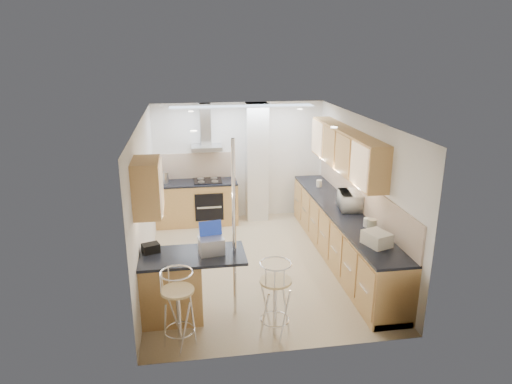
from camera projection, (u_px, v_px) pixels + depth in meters
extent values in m
plane|color=tan|center=(256.00, 264.00, 7.90)|extent=(4.80, 4.80, 0.00)
cube|color=white|center=(239.00, 161.00, 9.78)|extent=(3.60, 0.04, 2.50)
cube|color=white|center=(289.00, 259.00, 5.26)|extent=(3.60, 0.04, 2.50)
cube|color=white|center=(145.00, 201.00, 7.26)|extent=(0.04, 4.80, 2.50)
cube|color=white|center=(360.00, 190.00, 7.78)|extent=(0.04, 4.80, 2.50)
cube|color=white|center=(257.00, 120.00, 7.14)|extent=(3.60, 4.80, 0.02)
cube|color=tan|center=(345.00, 150.00, 7.94)|extent=(0.34, 3.00, 0.72)
cube|color=tan|center=(147.00, 187.00, 5.82)|extent=(0.34, 0.62, 0.72)
cube|color=beige|center=(359.00, 194.00, 7.80)|extent=(0.03, 4.40, 0.56)
cube|color=beige|center=(195.00, 166.00, 9.65)|extent=(1.70, 0.03, 0.56)
cube|color=white|center=(257.00, 163.00, 9.64)|extent=(0.45, 0.40, 2.50)
cube|color=silver|center=(206.00, 148.00, 9.33)|extent=(0.62, 0.48, 0.08)
cube|color=silver|center=(205.00, 125.00, 9.33)|extent=(0.22, 0.20, 0.88)
cylinder|color=white|center=(234.00, 231.00, 6.08)|extent=(0.05, 0.05, 2.50)
cube|color=black|center=(209.00, 207.00, 9.35)|extent=(0.58, 0.02, 0.58)
cube|color=black|center=(208.00, 181.00, 9.49)|extent=(0.58, 0.50, 0.02)
cube|color=tan|center=(242.00, 106.00, 8.84)|extent=(2.80, 0.35, 0.02)
cube|color=tan|center=(341.00, 235.00, 7.99)|extent=(0.60, 4.40, 0.88)
cube|color=black|center=(342.00, 211.00, 7.85)|extent=(0.63, 4.40, 0.04)
cube|color=tan|center=(197.00, 203.00, 9.60)|extent=(1.70, 0.60, 0.88)
cube|color=black|center=(196.00, 183.00, 9.46)|extent=(1.70, 0.63, 0.04)
cube|color=tan|center=(192.00, 287.00, 6.23)|extent=(1.35, 0.62, 0.90)
cube|color=black|center=(190.00, 256.00, 6.09)|extent=(1.47, 0.72, 0.04)
imported|color=white|center=(350.00, 201.00, 7.83)|extent=(0.44, 0.59, 0.30)
cube|color=#A5A7AD|center=(211.00, 246.00, 6.09)|extent=(0.36, 0.29, 0.22)
cube|color=black|center=(151.00, 248.00, 6.15)|extent=(0.26, 0.23, 0.12)
cylinder|color=beige|center=(340.00, 194.00, 8.35)|extent=(0.16, 0.16, 0.18)
cylinder|color=beige|center=(319.00, 183.00, 9.10)|extent=(0.13, 0.13, 0.14)
cylinder|color=#AEAA8B|center=(372.00, 226.00, 6.86)|extent=(0.16, 0.16, 0.21)
cylinder|color=white|center=(367.00, 222.00, 7.08)|extent=(0.13, 0.13, 0.14)
cube|color=beige|center=(377.00, 239.00, 6.41)|extent=(0.39, 0.44, 0.19)
cylinder|color=silver|center=(165.00, 178.00, 9.31)|extent=(0.16, 0.16, 0.23)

